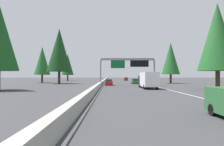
{
  "coord_description": "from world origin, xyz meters",
  "views": [
    {
      "loc": [
        -1.98,
        -1.84,
        2.4
      ],
      "look_at": [
        60.65,
        -2.46,
        3.11
      ],
      "focal_mm": 33.06,
      "sensor_mm": 36.0,
      "label": 1
    }
  ],
  "objects_px": {
    "sign_gantry_overhead": "(128,64)",
    "conifer_left_mid": "(42,61)",
    "sedan_near_right": "(135,81)",
    "conifer_left_near": "(59,50)",
    "box_truck_far_left": "(148,80)",
    "sedan_mid_left": "(126,79)",
    "sedan_near_center": "(109,82)",
    "conifer_right_near": "(217,37)",
    "conifer_right_mid": "(171,58)",
    "conifer_left_far": "(68,65)"
  },
  "relations": [
    {
      "from": "box_truck_far_left",
      "to": "conifer_right_near",
      "type": "height_order",
      "value": "conifer_right_near"
    },
    {
      "from": "sedan_mid_left",
      "to": "conifer_left_mid",
      "type": "height_order",
      "value": "conifer_left_mid"
    },
    {
      "from": "conifer_right_near",
      "to": "sedan_mid_left",
      "type": "bearing_deg",
      "value": 9.8
    },
    {
      "from": "sedan_mid_left",
      "to": "conifer_left_near",
      "type": "height_order",
      "value": "conifer_left_near"
    },
    {
      "from": "box_truck_far_left",
      "to": "conifer_left_near",
      "type": "height_order",
      "value": "conifer_left_near"
    },
    {
      "from": "sedan_near_right",
      "to": "conifer_right_near",
      "type": "relative_size",
      "value": 0.31
    },
    {
      "from": "sign_gantry_overhead",
      "to": "conifer_left_near",
      "type": "bearing_deg",
      "value": 56.34
    },
    {
      "from": "sign_gantry_overhead",
      "to": "conifer_left_mid",
      "type": "height_order",
      "value": "conifer_left_mid"
    },
    {
      "from": "box_truck_far_left",
      "to": "sedan_near_center",
      "type": "bearing_deg",
      "value": 29.68
    },
    {
      "from": "sign_gantry_overhead",
      "to": "conifer_right_near",
      "type": "height_order",
      "value": "conifer_right_near"
    },
    {
      "from": "box_truck_far_left",
      "to": "sedan_near_right",
      "type": "bearing_deg",
      "value": -0.41
    },
    {
      "from": "conifer_left_mid",
      "to": "conifer_left_far",
      "type": "distance_m",
      "value": 22.55
    },
    {
      "from": "sedan_near_center",
      "to": "conifer_right_mid",
      "type": "distance_m",
      "value": 22.8
    },
    {
      "from": "conifer_right_mid",
      "to": "box_truck_far_left",
      "type": "bearing_deg",
      "value": 154.84
    },
    {
      "from": "sign_gantry_overhead",
      "to": "conifer_right_near",
      "type": "xyz_separation_m",
      "value": [
        -13.36,
        -13.55,
        3.72
      ]
    },
    {
      "from": "conifer_left_mid",
      "to": "sign_gantry_overhead",
      "type": "bearing_deg",
      "value": -127.76
    },
    {
      "from": "sedan_mid_left",
      "to": "conifer_right_mid",
      "type": "distance_m",
      "value": 35.04
    },
    {
      "from": "box_truck_far_left",
      "to": "sedan_near_center",
      "type": "relative_size",
      "value": 1.93
    },
    {
      "from": "sign_gantry_overhead",
      "to": "sedan_mid_left",
      "type": "bearing_deg",
      "value": -3.73
    },
    {
      "from": "sedan_near_right",
      "to": "conifer_right_mid",
      "type": "height_order",
      "value": "conifer_right_mid"
    },
    {
      "from": "sign_gantry_overhead",
      "to": "box_truck_far_left",
      "type": "distance_m",
      "value": 10.37
    },
    {
      "from": "box_truck_far_left",
      "to": "conifer_left_near",
      "type": "xyz_separation_m",
      "value": [
        21.97,
        21.68,
        8.09
      ]
    },
    {
      "from": "box_truck_far_left",
      "to": "conifer_left_mid",
      "type": "xyz_separation_m",
      "value": [
        29.81,
        29.15,
        5.54
      ]
    },
    {
      "from": "conifer_right_near",
      "to": "conifer_right_mid",
      "type": "bearing_deg",
      "value": -1.08
    },
    {
      "from": "box_truck_far_left",
      "to": "sedan_mid_left",
      "type": "relative_size",
      "value": 1.93
    },
    {
      "from": "sedan_near_right",
      "to": "sedan_near_center",
      "type": "distance_m",
      "value": 11.09
    },
    {
      "from": "conifer_right_near",
      "to": "conifer_left_mid",
      "type": "bearing_deg",
      "value": 49.76
    },
    {
      "from": "sedan_near_center",
      "to": "conifer_left_far",
      "type": "distance_m",
      "value": 43.84
    },
    {
      "from": "sedan_near_right",
      "to": "conifer_right_mid",
      "type": "xyz_separation_m",
      "value": [
        3.11,
        -11.16,
        6.81
      ]
    },
    {
      "from": "sedan_near_center",
      "to": "conifer_left_far",
      "type": "bearing_deg",
      "value": 24.77
    },
    {
      "from": "sedan_near_right",
      "to": "sedan_near_center",
      "type": "relative_size",
      "value": 1.0
    },
    {
      "from": "box_truck_far_left",
      "to": "conifer_left_near",
      "type": "bearing_deg",
      "value": 44.61
    },
    {
      "from": "sedan_near_center",
      "to": "conifer_left_near",
      "type": "relative_size",
      "value": 0.28
    },
    {
      "from": "sedan_near_right",
      "to": "conifer_left_near",
      "type": "distance_m",
      "value": 23.64
    },
    {
      "from": "sedan_near_center",
      "to": "conifer_right_near",
      "type": "height_order",
      "value": "conifer_right_near"
    },
    {
      "from": "sedan_mid_left",
      "to": "conifer_left_far",
      "type": "distance_m",
      "value": 26.89
    },
    {
      "from": "sign_gantry_overhead",
      "to": "conifer_left_near",
      "type": "xyz_separation_m",
      "value": [
        12.59,
        18.91,
        4.66
      ]
    },
    {
      "from": "conifer_left_far",
      "to": "sedan_mid_left",
      "type": "bearing_deg",
      "value": -79.87
    },
    {
      "from": "sedan_near_center",
      "to": "conifer_left_far",
      "type": "height_order",
      "value": "conifer_left_far"
    },
    {
      "from": "sign_gantry_overhead",
      "to": "conifer_right_near",
      "type": "distance_m",
      "value": 19.39
    },
    {
      "from": "conifer_right_near",
      "to": "conifer_left_near",
      "type": "xyz_separation_m",
      "value": [
        25.95,
        32.46,
        0.94
      ]
    },
    {
      "from": "sedan_mid_left",
      "to": "sedan_near_center",
      "type": "relative_size",
      "value": 1.0
    },
    {
      "from": "conifer_left_near",
      "to": "sedan_near_center",
      "type": "bearing_deg",
      "value": -122.75
    },
    {
      "from": "box_truck_far_left",
      "to": "conifer_right_near",
      "type": "xyz_separation_m",
      "value": [
        -3.97,
        -10.78,
        7.15
      ]
    },
    {
      "from": "sign_gantry_overhead",
      "to": "sedan_near_right",
      "type": "xyz_separation_m",
      "value": [
        11.58,
        -2.92,
        -4.36
      ]
    },
    {
      "from": "sign_gantry_overhead",
      "to": "conifer_right_near",
      "type": "relative_size",
      "value": 0.88
    },
    {
      "from": "conifer_right_mid",
      "to": "conifer_left_mid",
      "type": "height_order",
      "value": "conifer_right_mid"
    },
    {
      "from": "conifer_left_mid",
      "to": "conifer_left_far",
      "type": "height_order",
      "value": "conifer_left_mid"
    },
    {
      "from": "sedan_mid_left",
      "to": "conifer_right_near",
      "type": "bearing_deg",
      "value": -170.2
    },
    {
      "from": "conifer_right_near",
      "to": "conifer_left_near",
      "type": "bearing_deg",
      "value": 51.36
    }
  ]
}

